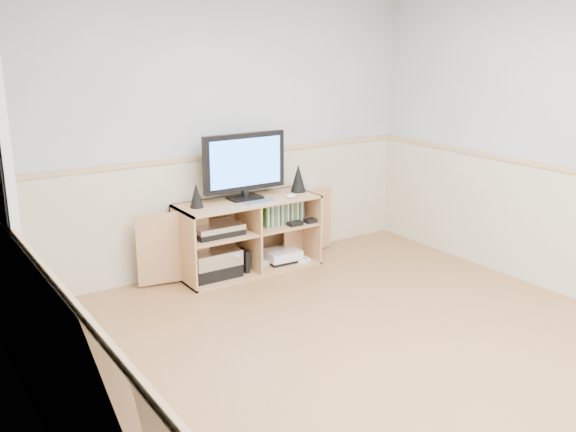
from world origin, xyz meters
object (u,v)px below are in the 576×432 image
at_px(media_cabinet, 245,233).
at_px(game_consoles, 280,256).
at_px(keyboard, 260,202).
at_px(monitor, 245,164).

bearing_deg(media_cabinet, game_consoles, -11.84).
distance_m(media_cabinet, keyboard, 0.38).
relative_size(monitor, game_consoles, 1.74).
relative_size(monitor, keyboard, 2.65).
xyz_separation_m(monitor, keyboard, (0.04, -0.19, -0.31)).
bearing_deg(keyboard, game_consoles, 19.08).
relative_size(keyboard, game_consoles, 0.66).
relative_size(media_cabinet, game_consoles, 4.42).
distance_m(keyboard, game_consoles, 0.66).
bearing_deg(monitor, media_cabinet, 90.00).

